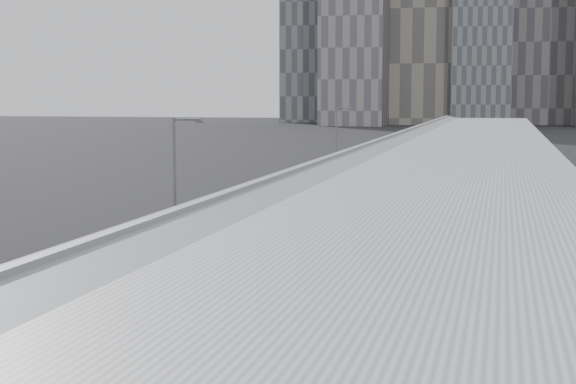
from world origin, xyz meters
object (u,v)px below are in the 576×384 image
(street_lamp_near, at_px, (178,177))
(shipping_container, at_px, (344,164))
(bus_3, at_px, (289,232))
(street_lamp_far, at_px, (338,137))
(bus_4, at_px, (327,205))
(bus_5, at_px, (355,186))
(bus_6, at_px, (376,175))
(bus_2, at_px, (207,273))
(bus_1, at_px, (75,349))
(suv, at_px, (367,159))

(street_lamp_near, distance_m, shipping_container, 62.37)
(bus_3, bearing_deg, street_lamp_far, 100.68)
(bus_4, xyz_separation_m, bus_5, (-0.08, 14.14, 0.07))
(bus_5, bearing_deg, street_lamp_far, 98.29)
(bus_6, bearing_deg, street_lamp_far, 112.37)
(bus_2, relative_size, street_lamp_near, 1.57)
(bus_1, xyz_separation_m, bus_4, (0.33, 42.35, -0.12))
(bus_6, relative_size, street_lamp_near, 1.48)
(bus_5, bearing_deg, bus_3, -94.44)
(bus_1, distance_m, shipping_container, 88.01)
(bus_5, distance_m, bus_6, 11.87)
(bus_2, xyz_separation_m, bus_6, (0.46, 55.22, -0.10))
(bus_1, distance_m, bus_4, 42.36)
(bus_5, bearing_deg, bus_4, -95.55)
(bus_1, relative_size, bus_3, 0.97)
(bus_5, height_order, street_lamp_near, street_lamp_near)
(street_lamp_far, height_order, suv, street_lamp_far)
(bus_3, bearing_deg, bus_1, -88.67)
(bus_2, bearing_deg, street_lamp_near, 118.99)
(shipping_container, bearing_deg, bus_4, -75.07)
(bus_6, bearing_deg, bus_2, -95.79)
(bus_3, bearing_deg, street_lamp_near, -165.55)
(bus_2, relative_size, bus_6, 1.06)
(bus_1, height_order, bus_3, bus_3)
(bus_6, bearing_deg, street_lamp_near, -104.09)
(bus_2, xyz_separation_m, bus_5, (0.06, 43.36, -0.13))
(street_lamp_far, distance_m, shipping_container, 7.96)
(bus_5, relative_size, street_lamp_far, 1.46)
(bus_2, xyz_separation_m, street_lamp_near, (-6.16, 12.39, 3.41))
(bus_5, bearing_deg, bus_2, -95.94)
(bus_4, relative_size, street_lamp_near, 1.39)
(suv, bearing_deg, bus_4, -98.73)
(bus_5, relative_size, bus_6, 0.99)
(bus_6, distance_m, street_lamp_near, 43.48)
(bus_5, relative_size, shipping_container, 2.41)
(bus_3, height_order, street_lamp_near, street_lamp_near)
(bus_2, distance_m, street_lamp_far, 68.03)
(bus_5, height_order, suv, bus_5)
(bus_1, relative_size, bus_4, 1.08)
(bus_2, distance_m, suv, 92.53)
(street_lamp_far, bearing_deg, bus_3, -82.75)
(street_lamp_near, xyz_separation_m, suv, (0.06, 79.93, -4.35))
(bus_1, bearing_deg, bus_3, 90.33)
(bus_2, height_order, street_lamp_near, street_lamp_near)
(bus_2, bearing_deg, bus_5, 92.50)
(bus_2, height_order, suv, bus_2)
(bus_1, height_order, shipping_container, bus_1)
(bus_4, bearing_deg, bus_5, 92.34)
(bus_1, bearing_deg, bus_6, 91.88)
(bus_1, xyz_separation_m, shipping_container, (-6.35, 87.78, -0.30))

